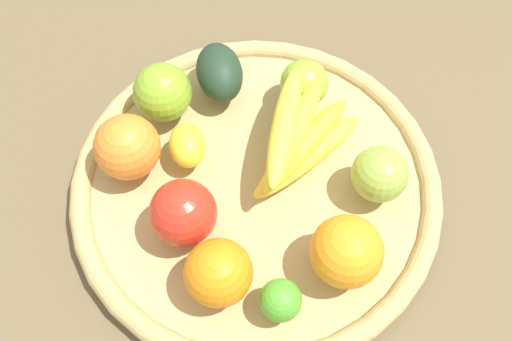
# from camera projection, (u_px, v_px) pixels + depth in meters

# --- Properties ---
(ground_plane) EXTENTS (2.40, 2.40, 0.00)m
(ground_plane) POSITION_uv_depth(u_px,v_px,m) (256.00, 192.00, 0.77)
(ground_plane) COLOR brown
(ground_plane) RESTS_ON ground
(basket) EXTENTS (0.48, 0.48, 0.04)m
(basket) POSITION_uv_depth(u_px,v_px,m) (256.00, 185.00, 0.76)
(basket) COLOR tan
(basket) RESTS_ON ground_plane
(apple_2) EXTENTS (0.09, 0.09, 0.06)m
(apple_2) POSITION_uv_depth(u_px,v_px,m) (304.00, 83.00, 0.77)
(apple_2) COLOR #8CBB32
(apple_2) RESTS_ON basket
(apple_0) EXTENTS (0.07, 0.07, 0.07)m
(apple_0) POSITION_uv_depth(u_px,v_px,m) (380.00, 174.00, 0.70)
(apple_0) COLOR #8DB243
(apple_0) RESTS_ON basket
(apple_1) EXTENTS (0.11, 0.11, 0.08)m
(apple_1) POSITION_uv_depth(u_px,v_px,m) (183.00, 213.00, 0.67)
(apple_1) COLOR red
(apple_1) RESTS_ON basket
(lemon_0) EXTENTS (0.08, 0.07, 0.05)m
(lemon_0) POSITION_uv_depth(u_px,v_px,m) (186.00, 147.00, 0.74)
(lemon_0) COLOR yellow
(lemon_0) RESTS_ON basket
(avocado) EXTENTS (0.11, 0.10, 0.06)m
(avocado) POSITION_uv_depth(u_px,v_px,m) (219.00, 72.00, 0.78)
(avocado) COLOR #1F3524
(avocado) RESTS_ON basket
(lime_0) EXTENTS (0.05, 0.05, 0.05)m
(lime_0) POSITION_uv_depth(u_px,v_px,m) (281.00, 300.00, 0.64)
(lime_0) COLOR #4B9E2B
(lime_0) RESTS_ON basket
(banana_bunch) EXTENTS (0.18, 0.12, 0.07)m
(banana_bunch) POSITION_uv_depth(u_px,v_px,m) (297.00, 141.00, 0.72)
(banana_bunch) COLOR yellow
(banana_bunch) RESTS_ON basket
(orange_2) EXTENTS (0.09, 0.09, 0.08)m
(orange_2) POSITION_uv_depth(u_px,v_px,m) (218.00, 273.00, 0.64)
(orange_2) COLOR orange
(orange_2) RESTS_ON basket
(orange_0) EXTENTS (0.10, 0.10, 0.08)m
(orange_0) POSITION_uv_depth(u_px,v_px,m) (347.00, 252.00, 0.65)
(orange_0) COLOR orange
(orange_0) RESTS_ON basket
(apple_3) EXTENTS (0.09, 0.09, 0.08)m
(apple_3) POSITION_uv_depth(u_px,v_px,m) (163.00, 92.00, 0.76)
(apple_3) COLOR #7BA829
(apple_3) RESTS_ON basket
(orange_1) EXTENTS (0.09, 0.09, 0.08)m
(orange_1) POSITION_uv_depth(u_px,v_px,m) (127.00, 147.00, 0.71)
(orange_1) COLOR orange
(orange_1) RESTS_ON basket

